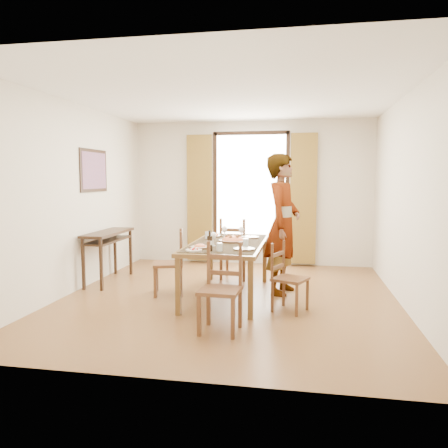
% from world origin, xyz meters
% --- Properties ---
extents(ground, '(5.00, 5.00, 0.00)m').
position_xyz_m(ground, '(0.00, 0.00, 0.00)').
color(ground, brown).
rests_on(ground, ground).
extents(room_shell, '(4.60, 5.10, 2.74)m').
position_xyz_m(room_shell, '(-0.00, 0.13, 1.54)').
color(room_shell, beige).
rests_on(room_shell, ground).
extents(console_table, '(0.38, 1.20, 0.80)m').
position_xyz_m(console_table, '(-2.03, 0.60, 0.68)').
color(console_table, '#311B10').
rests_on(console_table, ground).
extents(dining_table, '(0.99, 1.99, 0.76)m').
position_xyz_m(dining_table, '(-0.03, 0.08, 0.70)').
color(dining_table, brown).
rests_on(dining_table, ground).
extents(chair_west, '(0.50, 0.50, 0.91)m').
position_xyz_m(chair_west, '(-0.84, 0.04, 0.43)').
color(chair_west, brown).
rests_on(chair_west, ground).
extents(chair_north, '(0.48, 0.48, 1.00)m').
position_xyz_m(chair_north, '(-0.10, 1.15, 0.46)').
color(chair_north, brown).
rests_on(chair_north, ground).
extents(chair_south, '(0.44, 0.44, 0.95)m').
position_xyz_m(chair_south, '(0.13, -1.29, 0.44)').
color(chair_south, brown).
rests_on(chair_south, ground).
extents(chair_east, '(0.49, 0.49, 0.85)m').
position_xyz_m(chair_east, '(0.81, -0.44, 0.39)').
color(chair_east, brown).
rests_on(chair_east, ground).
extents(man, '(0.92, 0.77, 1.97)m').
position_xyz_m(man, '(0.70, 0.41, 0.99)').
color(man, gray).
rests_on(man, ground).
extents(plate_sw, '(0.27, 0.27, 0.05)m').
position_xyz_m(plate_sw, '(-0.29, -0.46, 0.78)').
color(plate_sw, silver).
rests_on(plate_sw, dining_table).
extents(plate_se, '(0.27, 0.27, 0.05)m').
position_xyz_m(plate_se, '(0.28, -0.49, 0.78)').
color(plate_se, silver).
rests_on(plate_se, dining_table).
extents(plate_nw, '(0.27, 0.27, 0.05)m').
position_xyz_m(plate_nw, '(-0.34, 0.65, 0.78)').
color(plate_nw, silver).
rests_on(plate_nw, dining_table).
extents(plate_ne, '(0.27, 0.27, 0.05)m').
position_xyz_m(plate_ne, '(0.22, 0.60, 0.78)').
color(plate_ne, silver).
rests_on(plate_ne, dining_table).
extents(pasta_platter, '(0.40, 0.40, 0.10)m').
position_xyz_m(pasta_platter, '(0.03, 0.16, 0.81)').
color(pasta_platter, '#C03918').
rests_on(pasta_platter, dining_table).
extents(caprese_plate, '(0.20, 0.20, 0.04)m').
position_xyz_m(caprese_plate, '(-0.31, -0.69, 0.78)').
color(caprese_plate, silver).
rests_on(caprese_plate, dining_table).
extents(wine_glass_a, '(0.08, 0.08, 0.18)m').
position_xyz_m(wine_glass_a, '(-0.16, -0.27, 0.85)').
color(wine_glass_a, white).
rests_on(wine_glass_a, dining_table).
extents(wine_glass_b, '(0.08, 0.08, 0.18)m').
position_xyz_m(wine_glass_b, '(0.11, 0.44, 0.85)').
color(wine_glass_b, white).
rests_on(wine_glass_b, dining_table).
extents(wine_glass_c, '(0.08, 0.08, 0.18)m').
position_xyz_m(wine_glass_c, '(-0.14, 0.45, 0.85)').
color(wine_glass_c, white).
rests_on(wine_glass_c, dining_table).
extents(tumbler_a, '(0.07, 0.07, 0.10)m').
position_xyz_m(tumbler_a, '(0.26, -0.21, 0.81)').
color(tumbler_a, silver).
rests_on(tumbler_a, dining_table).
extents(tumbler_b, '(0.07, 0.07, 0.10)m').
position_xyz_m(tumbler_b, '(-0.39, 0.41, 0.81)').
color(tumbler_b, silver).
rests_on(tumbler_b, dining_table).
extents(tumbler_c, '(0.07, 0.07, 0.10)m').
position_xyz_m(tumbler_c, '(-0.00, -0.65, 0.81)').
color(tumbler_c, silver).
rests_on(tumbler_c, dining_table).
extents(wine_bottle, '(0.07, 0.07, 0.25)m').
position_xyz_m(wine_bottle, '(-0.13, -0.65, 0.88)').
color(wine_bottle, black).
rests_on(wine_bottle, dining_table).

